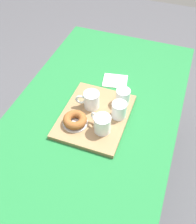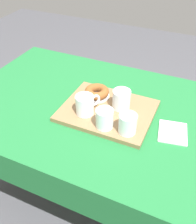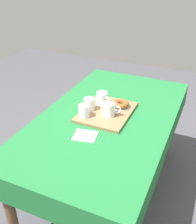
{
  "view_description": "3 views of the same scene",
  "coord_description": "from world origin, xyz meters",
  "views": [
    {
      "loc": [
        0.88,
        0.34,
        1.76
      ],
      "look_at": [
        0.03,
        0.03,
        0.77
      ],
      "focal_mm": 42.36,
      "sensor_mm": 36.0,
      "label": 1
    },
    {
      "loc": [
        -0.31,
        0.89,
        1.48
      ],
      "look_at": [
        0.06,
        0.07,
        0.76
      ],
      "focal_mm": 41.31,
      "sensor_mm": 36.0,
      "label": 2
    },
    {
      "loc": [
        -1.49,
        -0.6,
        1.69
      ],
      "look_at": [
        -0.01,
        0.06,
        0.75
      ],
      "focal_mm": 43.59,
      "sensor_mm": 36.0,
      "label": 3
    }
  ],
  "objects": [
    {
      "name": "ground_plane",
      "position": [
        0.0,
        0.0,
        0.0
      ],
      "size": [
        6.0,
        6.0,
        0.0
      ],
      "primitive_type": "plane",
      "color": "#47474C"
    },
    {
      "name": "water_glass_near",
      "position": [
        0.0,
        0.13,
        0.79
      ],
      "size": [
        0.07,
        0.07,
        0.09
      ],
      "color": "white",
      "rests_on": "serving_tray"
    },
    {
      "name": "donut_plate_left",
      "position": [
        0.12,
        -0.05,
        0.75
      ],
      "size": [
        0.13,
        0.13,
        0.01
      ],
      "primitive_type": "cylinder",
      "color": "silver",
      "rests_on": "serving_tray"
    },
    {
      "name": "dining_table",
      "position": [
        0.0,
        0.0,
        0.64
      ],
      "size": [
        1.55,
        0.87,
        0.73
      ],
      "color": "#1E6B33",
      "rests_on": "ground"
    },
    {
      "name": "tea_mug_right",
      "position": [
        0.12,
        0.09,
        0.79
      ],
      "size": [
        0.09,
        0.12,
        0.09
      ],
      "color": "white",
      "rests_on": "serving_tray"
    },
    {
      "name": "water_glass_far",
      "position": [
        -0.1,
        0.13,
        0.79
      ],
      "size": [
        0.07,
        0.07,
        0.09
      ],
      "color": "white",
      "rests_on": "serving_tray"
    },
    {
      "name": "sugar_donut_left",
      "position": [
        0.12,
        -0.05,
        0.78
      ],
      "size": [
        0.12,
        0.12,
        0.04
      ],
      "primitive_type": "torus",
      "color": "brown",
      "rests_on": "donut_plate_left"
    },
    {
      "name": "tea_mug_left",
      "position": [
        -0.02,
        -0.02,
        0.79
      ],
      "size": [
        0.08,
        0.12,
        0.09
      ],
      "color": "white",
      "rests_on": "serving_tray"
    },
    {
      "name": "paper_napkin",
      "position": [
        -0.27,
        0.03,
        0.73
      ],
      "size": [
        0.14,
        0.16,
        0.01
      ],
      "primitive_type": "cube",
      "rotation": [
        0.0,
        0.0,
        0.18
      ],
      "color": "white",
      "rests_on": "dining_table"
    },
    {
      "name": "serving_tray",
      "position": [
        0.03,
        0.02,
        0.74
      ],
      "size": [
        0.42,
        0.33,
        0.02
      ],
      "primitive_type": "cube",
      "color": "olive",
      "rests_on": "dining_table"
    }
  ]
}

